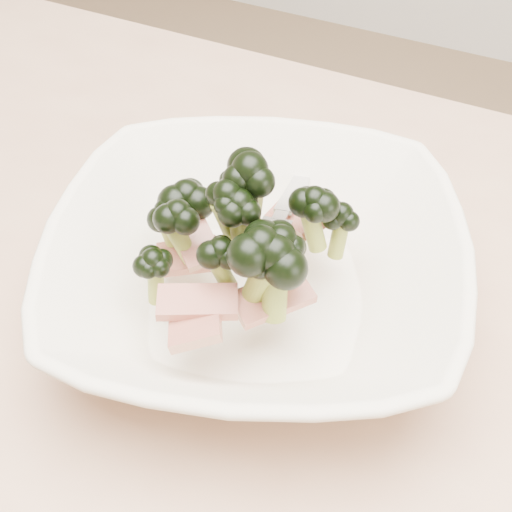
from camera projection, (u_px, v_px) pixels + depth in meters
name	position (u px, v px, depth m)	size (l,w,h in m)	color
dining_table	(265.00, 438.00, 0.57)	(1.20, 0.80, 0.75)	tan
broccoli_dish	(255.00, 265.00, 0.51)	(0.39, 0.39, 0.14)	beige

